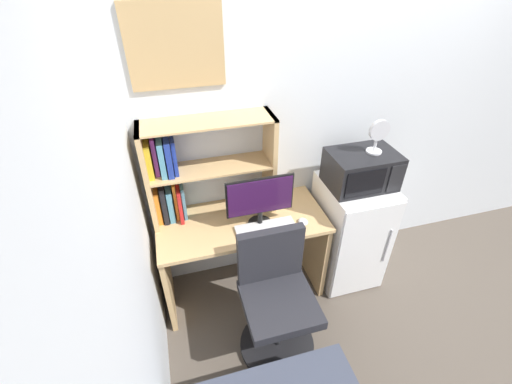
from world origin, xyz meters
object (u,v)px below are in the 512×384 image
monitor (260,199)px  microwave (361,169)px  mini_fridge (349,231)px  hutch_bookshelf (190,170)px  computer_mouse (303,222)px  desk_chair (276,303)px  desk_fan (378,135)px  keyboard (266,228)px  wall_corkboard (175,46)px

monitor → microwave: bearing=3.1°
mini_fridge → microwave: (0.00, 0.00, 0.59)m
hutch_bookshelf → microwave: bearing=-9.5°
computer_mouse → microwave: 0.57m
microwave → desk_chair: bearing=-148.8°
microwave → desk_fan: (0.07, -0.01, 0.27)m
hutch_bookshelf → desk_fan: hutch_bookshelf is taller
computer_mouse → desk_chair: (-0.31, -0.36, -0.36)m
microwave → desk_chair: size_ratio=0.52×
hutch_bookshelf → monitor: size_ratio=1.87×
monitor → desk_chair: bearing=-91.2°
monitor → hutch_bookshelf: bearing=150.2°
monitor → computer_mouse: bearing=-13.7°
monitor → mini_fridge: 0.93m
monitor → keyboard: monitor is taller
monitor → keyboard: (0.03, -0.06, -0.21)m
keyboard → desk_fan: (0.82, 0.10, 0.56)m
mini_fridge → desk_chair: 0.92m
desk_fan → wall_corkboard: (-1.26, 0.31, 0.58)m
hutch_bookshelf → desk_chair: hutch_bookshelf is taller
hutch_bookshelf → desk_fan: bearing=-9.2°
keyboard → hutch_bookshelf: bearing=146.1°
monitor → wall_corkboard: (-0.41, 0.35, 0.93)m
microwave → monitor: bearing=-176.9°
computer_mouse → desk_fan: 0.79m
hutch_bookshelf → monitor: hutch_bookshelf is taller
wall_corkboard → hutch_bookshelf: bearing=-98.5°
computer_mouse → microwave: bearing=13.7°
keyboard → computer_mouse: 0.28m
mini_fridge → keyboard: bearing=-172.5°
computer_mouse → keyboard: bearing=176.9°
desk_fan → microwave: bearing=175.8°
desk_fan → desk_chair: 1.34m
mini_fridge → microwave: bearing=89.7°
monitor → desk_fan: (0.85, 0.04, 0.35)m
desk_fan → wall_corkboard: bearing=166.0°
computer_mouse → desk_fan: (0.55, 0.11, 0.56)m
monitor → microwave: microwave is taller
computer_mouse → desk_fan: desk_fan is taller
desk_chair → desk_fan: bearing=28.7°
computer_mouse → desk_chair: desk_chair is taller
computer_mouse → microwave: size_ratio=0.17×
keyboard → desk_chair: bearing=-95.2°
computer_mouse → wall_corkboard: (-0.71, 0.43, 1.14)m
computer_mouse → mini_fridge: mini_fridge is taller
mini_fridge → microwave: size_ratio=1.91×
desk_chair → computer_mouse: bearing=49.1°
monitor → microwave: 0.78m
keyboard → desk_fan: 1.00m
hutch_bookshelf → microwave: (1.21, -0.20, -0.07)m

